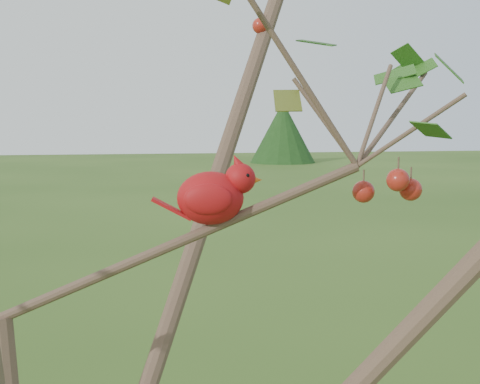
{
  "coord_description": "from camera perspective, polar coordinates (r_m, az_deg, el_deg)",
  "views": [
    {
      "loc": [
        0.18,
        -0.93,
        2.28
      ],
      "look_at": [
        0.35,
        0.07,
        2.16
      ],
      "focal_mm": 45.0,
      "sensor_mm": 36.0,
      "label": 1
    }
  ],
  "objects": [
    {
      "name": "crabapple_tree",
      "position": [
        0.93,
        -19.16,
        -3.33
      ],
      "size": [
        2.35,
        2.05,
        2.95
      ],
      "color": "#453025",
      "rests_on": "ground"
    },
    {
      "name": "distant_trees",
      "position": [
        25.35,
        -16.67,
        4.64
      ],
      "size": [
        44.77,
        17.47,
        3.25
      ],
      "color": "#453025",
      "rests_on": "ground"
    },
    {
      "name": "cardinal",
      "position": [
        1.01,
        -2.47,
        -0.31
      ],
      "size": [
        0.19,
        0.1,
        0.13
      ],
      "rotation": [
        0.0,
        0.0,
        -0.1
      ],
      "color": "#A4110E",
      "rests_on": "ground"
    }
  ]
}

